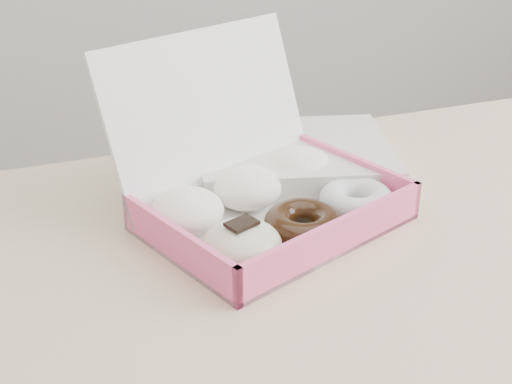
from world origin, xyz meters
name	(u,v)px	position (x,y,z in m)	size (l,w,h in m)	color
table	(437,320)	(0.00, 0.00, 0.67)	(1.20, 0.80, 0.75)	#D1B189
donut_box	(262,195)	(-0.15, 0.15, 0.78)	(0.35, 0.34, 0.20)	white
newspapers	(295,158)	(-0.07, 0.26, 0.77)	(0.25, 0.20, 0.04)	white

